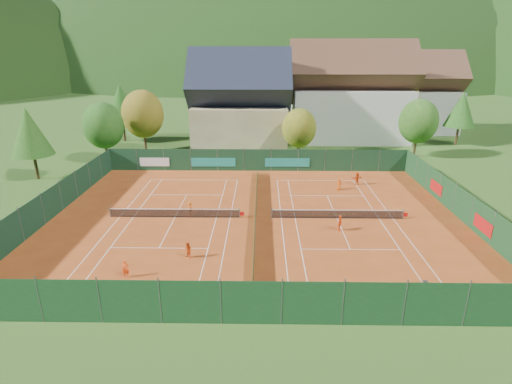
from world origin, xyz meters
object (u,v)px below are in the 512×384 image
object	(u,v)px
ball_hopper	(425,284)
player_right_far_b	(357,178)
player_right_far_a	(339,184)
player_left_near	(126,269)
hotel_block_b	(413,97)
chalet	(240,107)
hotel_block_a	(350,98)
player_right_near	(340,223)
player_left_far	(190,208)
player_left_mid	(188,250)

from	to	relation	value
ball_hopper	player_right_far_b	xyz separation A→B (m)	(0.32, 22.68, 0.22)
player_right_far_a	player_left_near	bearing A→B (deg)	43.42
player_left_near	player_right_far_b	world-z (taller)	player_right_far_b
hotel_block_b	player_right_far_b	size ratio (longest dim) A/B	11.15
hotel_block_b	player_right_far_b	distance (m)	38.47
chalet	player_right_far_a	distance (m)	25.76
hotel_block_a	player_right_far_a	world-z (taller)	hotel_block_a
hotel_block_a	hotel_block_b	xyz separation A→B (m)	(14.00, 8.00, -0.76)
ball_hopper	player_right_far_a	size ratio (longest dim) A/B	0.56
player_left_near	player_right_near	size ratio (longest dim) A/B	0.92
player_left_far	player_right_far_a	distance (m)	17.93
chalet	player_left_far	distance (m)	30.08
chalet	player_right_far_a	bearing A→B (deg)	-59.69
chalet	player_right_far_b	xyz separation A→B (m)	(15.21, -19.61, -5.85)
hotel_block_a	hotel_block_b	world-z (taller)	hotel_block_a
player_left_far	player_right_far_a	xyz separation A→B (m)	(16.22, 7.63, 0.01)
player_left_mid	chalet	bearing A→B (deg)	122.69
player_left_near	player_left_mid	distance (m)	4.96
player_right_far_b	ball_hopper	bearing A→B (deg)	73.11
chalet	player_right_near	xyz separation A→B (m)	(10.72, -32.72, -5.88)
ball_hopper	hotel_block_a	bearing A→B (deg)	85.13
player_right_near	player_right_far_a	size ratio (longest dim) A/B	1.05
chalet	player_right_near	bearing A→B (deg)	-71.86
player_right_far_b	hotel_block_b	bearing A→B (deg)	-133.98
hotel_block_b	player_right_far_a	world-z (taller)	hotel_block_b
player_left_mid	player_right_far_b	size ratio (longest dim) A/B	0.89
hotel_block_b	ball_hopper	bearing A→B (deg)	-107.84
player_right_far_a	ball_hopper	bearing A→B (deg)	94.07
hotel_block_b	player_left_near	size ratio (longest dim) A/B	12.54
hotel_block_a	ball_hopper	world-z (taller)	hotel_block_a
player_right_far_a	player_left_mid	bearing A→B (deg)	45.66
hotel_block_b	player_left_near	distance (m)	67.78
ball_hopper	player_left_mid	size ratio (longest dim) A/B	0.58
ball_hopper	player_right_far_b	distance (m)	22.68
hotel_block_a	player_left_near	world-z (taller)	hotel_block_a
ball_hopper	player_right_near	size ratio (longest dim) A/B	0.53
hotel_block_a	player_right_far_b	bearing A→B (deg)	-98.43
hotel_block_a	player_left_far	xyz separation A→B (m)	(-22.57, -35.27, -6.68)
player_left_mid	player_left_far	world-z (taller)	player_left_far
hotel_block_a	hotel_block_b	size ratio (longest dim) A/B	1.25
player_right_far_b	player_right_far_a	bearing A→B (deg)	22.46
ball_hopper	player_left_far	distance (m)	22.58
hotel_block_b	player_right_far_b	xyz separation A→B (m)	(-17.79, -33.61, -5.84)
hotel_block_a	ball_hopper	bearing A→B (deg)	-94.87
chalet	ball_hopper	world-z (taller)	chalet
player_left_mid	player_right_far_b	distance (m)	25.38
chalet	hotel_block_a	distance (m)	19.94
player_left_mid	hotel_block_b	bearing A→B (deg)	91.95
chalet	hotel_block_b	size ratio (longest dim) A/B	0.94
ball_hopper	chalet	bearing A→B (deg)	109.39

